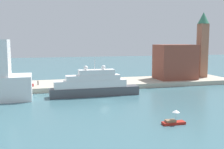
{
  "coord_description": "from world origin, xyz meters",
  "views": [
    {
      "loc": [
        -17.47,
        -71.73,
        16.66
      ],
      "look_at": [
        3.5,
        6.0,
        6.53
      ],
      "focal_mm": 44.08,
      "sensor_mm": 36.0,
      "label": 1
    }
  ],
  "objects_px": {
    "small_motorboat": "(173,120)",
    "parked_car": "(26,85)",
    "mooring_bollard": "(111,84)",
    "bell_tower": "(203,42)",
    "person_figure": "(38,83)",
    "harbor_building": "(175,62)",
    "large_yacht": "(94,85)"
  },
  "relations": [
    {
      "from": "large_yacht",
      "to": "mooring_bollard",
      "type": "xyz_separation_m",
      "value": [
        7.84,
        9.63,
        -1.24
      ]
    },
    {
      "from": "small_motorboat",
      "to": "person_figure",
      "type": "xyz_separation_m",
      "value": [
        -25.88,
        46.93,
        1.53
      ]
    },
    {
      "from": "small_motorboat",
      "to": "bell_tower",
      "type": "xyz_separation_m",
      "value": [
        38.82,
        50.29,
        14.98
      ]
    },
    {
      "from": "large_yacht",
      "to": "bell_tower",
      "type": "xyz_separation_m",
      "value": [
        48.62,
        18.39,
        12.64
      ]
    },
    {
      "from": "harbor_building",
      "to": "mooring_bollard",
      "type": "xyz_separation_m",
      "value": [
        -27.72,
        -6.78,
        -6.33
      ]
    },
    {
      "from": "harbor_building",
      "to": "parked_car",
      "type": "relative_size",
      "value": 3.34
    },
    {
      "from": "bell_tower",
      "to": "parked_car",
      "type": "height_order",
      "value": "bell_tower"
    },
    {
      "from": "bell_tower",
      "to": "person_figure",
      "type": "bearing_deg",
      "value": -177.02
    },
    {
      "from": "mooring_bollard",
      "to": "person_figure",
      "type": "bearing_deg",
      "value": 167.3
    },
    {
      "from": "small_motorboat",
      "to": "parked_car",
      "type": "distance_m",
      "value": 53.69
    },
    {
      "from": "large_yacht",
      "to": "small_motorboat",
      "type": "relative_size",
      "value": 5.79
    },
    {
      "from": "small_motorboat",
      "to": "person_figure",
      "type": "height_order",
      "value": "person_figure"
    },
    {
      "from": "large_yacht",
      "to": "parked_car",
      "type": "xyz_separation_m",
      "value": [
        -19.74,
        12.91,
        -1.03
      ]
    },
    {
      "from": "harbor_building",
      "to": "person_figure",
      "type": "distance_m",
      "value": 52.0
    },
    {
      "from": "small_motorboat",
      "to": "mooring_bollard",
      "type": "bearing_deg",
      "value": 92.7
    },
    {
      "from": "person_figure",
      "to": "mooring_bollard",
      "type": "xyz_separation_m",
      "value": [
        23.92,
        -5.39,
        -0.42
      ]
    },
    {
      "from": "small_motorboat",
      "to": "mooring_bollard",
      "type": "relative_size",
      "value": 6.96
    },
    {
      "from": "bell_tower",
      "to": "mooring_bollard",
      "type": "bearing_deg",
      "value": -167.88
    },
    {
      "from": "person_figure",
      "to": "harbor_building",
      "type": "bearing_deg",
      "value": 1.54
    },
    {
      "from": "bell_tower",
      "to": "harbor_building",
      "type": "bearing_deg",
      "value": -171.4
    },
    {
      "from": "bell_tower",
      "to": "parked_car",
      "type": "xyz_separation_m",
      "value": [
        -68.36,
        -5.47,
        -13.67
      ]
    },
    {
      "from": "parked_car",
      "to": "person_figure",
      "type": "height_order",
      "value": "person_figure"
    },
    {
      "from": "mooring_bollard",
      "to": "large_yacht",
      "type": "bearing_deg",
      "value": -129.15
    },
    {
      "from": "bell_tower",
      "to": "mooring_bollard",
      "type": "xyz_separation_m",
      "value": [
        -40.78,
        -8.76,
        -13.88
      ]
    },
    {
      "from": "bell_tower",
      "to": "mooring_bollard",
      "type": "height_order",
      "value": "bell_tower"
    },
    {
      "from": "person_figure",
      "to": "small_motorboat",
      "type": "bearing_deg",
      "value": -61.12
    },
    {
      "from": "small_motorboat",
      "to": "harbor_building",
      "type": "bearing_deg",
      "value": 61.93
    },
    {
      "from": "mooring_bollard",
      "to": "parked_car",
      "type": "bearing_deg",
      "value": 173.21
    },
    {
      "from": "small_motorboat",
      "to": "person_figure",
      "type": "bearing_deg",
      "value": 118.88
    },
    {
      "from": "small_motorboat",
      "to": "parked_car",
      "type": "relative_size",
      "value": 1.05
    },
    {
      "from": "parked_car",
      "to": "mooring_bollard",
      "type": "relative_size",
      "value": 6.63
    },
    {
      "from": "large_yacht",
      "to": "parked_car",
      "type": "bearing_deg",
      "value": 146.81
    }
  ]
}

